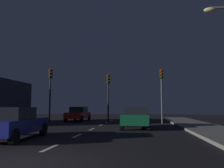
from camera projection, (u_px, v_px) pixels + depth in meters
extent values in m
plane|color=black|center=(80.00, 134.00, 12.98)|extent=(80.00, 80.00, 0.00)
cube|color=silver|center=(50.00, 148.00, 8.63)|extent=(0.16, 1.60, 0.01)
cube|color=silver|center=(77.00, 136.00, 12.39)|extent=(0.16, 1.60, 0.01)
cube|color=silver|center=(92.00, 129.00, 16.15)|extent=(0.16, 1.60, 0.01)
cube|color=silver|center=(101.00, 125.00, 19.90)|extent=(0.16, 1.60, 0.01)
cube|color=silver|center=(107.00, 122.00, 23.66)|extent=(0.16, 1.60, 0.01)
cube|color=silver|center=(112.00, 120.00, 27.42)|extent=(0.16, 1.60, 0.01)
cylinder|color=black|center=(50.00, 96.00, 23.07)|extent=(0.14, 0.14, 5.13)
cube|color=#382D0C|center=(51.00, 74.00, 23.28)|extent=(0.32, 0.24, 0.90)
sphere|color=red|center=(50.00, 70.00, 23.15)|extent=(0.20, 0.20, 0.20)
sphere|color=#3F2D0C|center=(50.00, 73.00, 23.12)|extent=(0.20, 0.20, 0.20)
sphere|color=#0C3319|center=(50.00, 77.00, 23.09)|extent=(0.20, 0.20, 0.20)
cylinder|color=black|center=(108.00, 99.00, 22.40)|extent=(0.14, 0.14, 4.53)
cube|color=#382D0C|center=(108.00, 79.00, 22.58)|extent=(0.32, 0.24, 0.90)
sphere|color=red|center=(108.00, 76.00, 22.45)|extent=(0.20, 0.20, 0.20)
sphere|color=#3F2D0C|center=(108.00, 79.00, 22.42)|extent=(0.20, 0.20, 0.20)
sphere|color=#0C3319|center=(108.00, 82.00, 22.39)|extent=(0.20, 0.20, 0.20)
cylinder|color=#4C4C51|center=(162.00, 96.00, 21.86)|extent=(0.14, 0.14, 4.93)
cube|color=#382D0C|center=(161.00, 74.00, 22.06)|extent=(0.32, 0.24, 0.90)
sphere|color=red|center=(161.00, 70.00, 21.93)|extent=(0.20, 0.20, 0.20)
sphere|color=#3F2D0C|center=(161.00, 74.00, 21.90)|extent=(0.20, 0.20, 0.20)
sphere|color=#0C3319|center=(162.00, 77.00, 21.87)|extent=(0.20, 0.20, 0.20)
cube|color=#0F4C2D|center=(137.00, 119.00, 16.75)|extent=(1.96, 4.31, 0.67)
cube|color=black|center=(136.00, 110.00, 16.59)|extent=(1.65, 1.97, 0.50)
cylinder|color=black|center=(127.00, 122.00, 18.38)|extent=(0.25, 0.65, 0.64)
cylinder|color=black|center=(149.00, 122.00, 18.12)|extent=(0.25, 0.65, 0.64)
cylinder|color=black|center=(122.00, 125.00, 15.30)|extent=(0.25, 0.65, 0.64)
cylinder|color=black|center=(149.00, 126.00, 15.04)|extent=(0.25, 0.65, 0.64)
cube|color=navy|center=(12.00, 126.00, 10.98)|extent=(2.11, 4.46, 0.60)
cube|color=black|center=(10.00, 113.00, 10.82)|extent=(1.76, 2.05, 0.53)
cylinder|color=black|center=(10.00, 129.00, 12.63)|extent=(0.25, 0.65, 0.64)
cylinder|color=black|center=(43.00, 129.00, 12.52)|extent=(0.25, 0.65, 0.64)
cylinder|color=black|center=(14.00, 137.00, 9.27)|extent=(0.25, 0.65, 0.64)
cube|color=#B21919|center=(78.00, 115.00, 25.78)|extent=(1.78, 4.59, 0.61)
cube|color=black|center=(79.00, 109.00, 26.06)|extent=(1.55, 2.07, 0.59)
cylinder|color=black|center=(81.00, 119.00, 23.93)|extent=(0.23, 0.64, 0.64)
cylinder|color=black|center=(66.00, 119.00, 24.14)|extent=(0.23, 0.64, 0.64)
cylinder|color=black|center=(89.00, 117.00, 27.36)|extent=(0.23, 0.64, 0.64)
cylinder|color=black|center=(75.00, 117.00, 27.56)|extent=(0.23, 0.64, 0.64)
cube|color=#4C4C51|center=(223.00, 7.00, 11.48)|extent=(1.24, 0.10, 0.10)
ellipsoid|color=#F2D88C|center=(210.00, 10.00, 11.54)|extent=(0.56, 0.36, 0.24)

